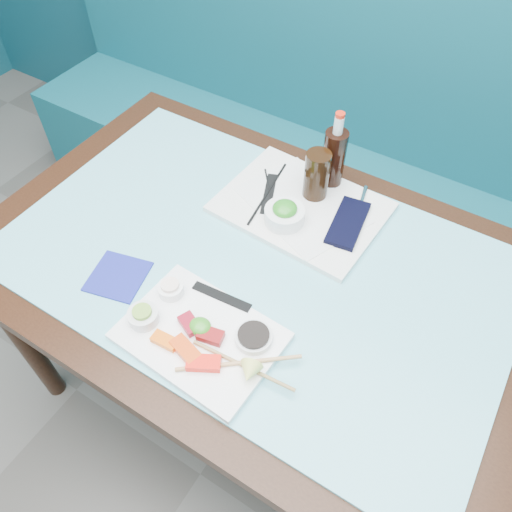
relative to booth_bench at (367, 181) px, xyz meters
The scene contains 34 objects.
booth_bench is the anchor object (origin of this frame).
dining_table 0.89m from the booth_bench, 90.00° to the right, with size 1.40×0.90×0.75m.
glass_top 0.92m from the booth_bench, 90.00° to the right, with size 1.22×0.76×0.01m, color #68C0D0.
sashimi_plate 1.16m from the booth_bench, 89.08° to the right, with size 0.33×0.24×0.02m, color white.
salmon_left 1.22m from the booth_bench, 91.62° to the right, with size 0.06×0.03×0.01m, color #F65F09.
salmon_mid 1.21m from the booth_bench, 89.12° to the right, with size 0.07×0.03×0.02m, color #E63E09.
salmon_right 1.22m from the booth_bench, 86.63° to the right, with size 0.07×0.03×0.02m, color #FF180A.
tuna_left 1.16m from the booth_bench, 90.66° to the right, with size 0.05×0.03×0.02m, color maroon.
tuna_right 1.16m from the booth_bench, 87.76° to the right, with size 0.06×0.03×0.02m, color maroon.
seaweed_garnish 1.16m from the booth_bench, 89.34° to the right, with size 0.05×0.04×0.03m, color #368F21.
ramekin_wasabi 1.20m from the booth_bench, 95.46° to the right, with size 0.07×0.07×0.03m, color silver.
wasabi_fill 1.21m from the booth_bench, 95.46° to the right, with size 0.04×0.04×0.01m, color #74AA36.
ramekin_ginger 1.12m from the booth_bench, 95.65° to the right, with size 0.06×0.06×0.02m, color white.
ginger_fill 1.13m from the booth_bench, 95.65° to the right, with size 0.04×0.04×0.01m, color #FFE2D1.
soy_dish 1.12m from the booth_bench, 83.28° to the right, with size 0.08×0.08×0.02m, color silver.
soy_fill 1.13m from the booth_bench, 83.28° to the right, with size 0.07×0.07×0.01m, color black.
lemon_wedge 1.21m from the booth_bench, 81.75° to the right, with size 0.05×0.05×0.04m, color #F7FF78.
chopstick_sleeve 1.06m from the booth_bench, 89.85° to the right, with size 0.15×0.02×0.00m, color black.
wooden_chopstick_a 1.18m from the booth_bench, 83.42° to the right, with size 0.01×0.01×0.26m, color tan.
wooden_chopstick_b 1.18m from the booth_bench, 82.91° to the right, with size 0.01×0.01×0.24m, color #987947.
serving_tray 0.74m from the booth_bench, 88.73° to the right, with size 0.42×0.31×0.02m, color white.
paper_placemat 0.74m from the booth_bench, 88.73° to the right, with size 0.32×0.23×0.00m, color white.
seaweed_bowl 0.82m from the booth_bench, 89.68° to the right, with size 0.10×0.10×0.04m, color white.
seaweed_salad 0.83m from the booth_bench, 89.68° to the right, with size 0.06×0.06×0.03m, color #27831E.
cola_glass 0.74m from the booth_bench, 87.61° to the right, with size 0.07×0.07×0.14m, color black.
navy_pouch 0.76m from the booth_bench, 76.64° to the right, with size 0.07×0.17×0.01m, color black.
fork 0.68m from the booth_bench, 74.69° to the right, with size 0.01×0.01×0.09m, color silver.
black_chopstick_a 0.76m from the booth_bench, 97.61° to the right, with size 0.01×0.01×0.26m, color black.
black_chopstick_b 0.76m from the booth_bench, 96.90° to the right, with size 0.01×0.01×0.20m, color black.
tray_sleeve 0.76m from the booth_bench, 97.26° to the right, with size 0.03×0.16×0.00m, color black.
cola_bottle_body 0.69m from the booth_bench, 85.84° to the right, with size 0.06×0.06×0.18m, color black.
cola_bottle_neck 0.77m from the booth_bench, 85.84° to the right, with size 0.03×0.03×0.05m, color white.
cola_bottle_cap 0.79m from the booth_bench, 85.84° to the right, with size 0.02×0.02×0.01m, color red.
blue_napkin 1.15m from the booth_bench, 103.21° to the right, with size 0.13×0.13×0.01m, color navy.
Camera 1 is at (0.41, 0.79, 1.71)m, focal length 35.00 mm.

